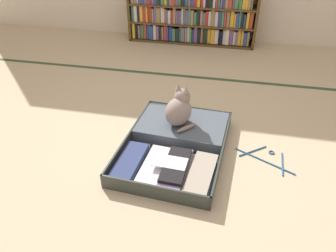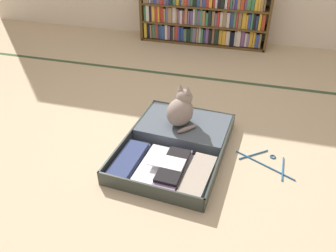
# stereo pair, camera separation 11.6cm
# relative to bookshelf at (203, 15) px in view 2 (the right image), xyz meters

# --- Properties ---
(ground_plane) EXTENTS (10.00, 10.00, 0.00)m
(ground_plane) POSITION_rel_bookshelf_xyz_m (0.10, -2.23, -0.33)
(ground_plane) COLOR #CCB591
(tatami_border) EXTENTS (4.80, 0.05, 0.00)m
(tatami_border) POSITION_rel_bookshelf_xyz_m (0.10, -1.01, -0.33)
(tatami_border) COLOR #374E30
(tatami_border) RESTS_ON ground_plane
(bookshelf) EXTENTS (1.53, 0.30, 0.68)m
(bookshelf) POSITION_rel_bookshelf_xyz_m (0.00, 0.00, 0.00)
(bookshelf) COLOR brown
(bookshelf) RESTS_ON ground_plane
(open_suitcase) EXTENTS (0.73, 0.96, 0.10)m
(open_suitcase) POSITION_rel_bookshelf_xyz_m (0.24, -2.16, -0.29)
(open_suitcase) COLOR #353C37
(open_suitcase) RESTS_ON ground_plane
(black_cat) EXTENTS (0.26, 0.28, 0.30)m
(black_cat) POSITION_rel_bookshelf_xyz_m (0.22, -2.01, -0.11)
(black_cat) COLOR gray
(black_cat) RESTS_ON open_suitcase
(clothes_hanger) EXTENTS (0.39, 0.29, 0.01)m
(clothes_hanger) POSITION_rel_bookshelf_xyz_m (0.85, -2.16, -0.33)
(clothes_hanger) COLOR #285E93
(clothes_hanger) RESTS_ON ground_plane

